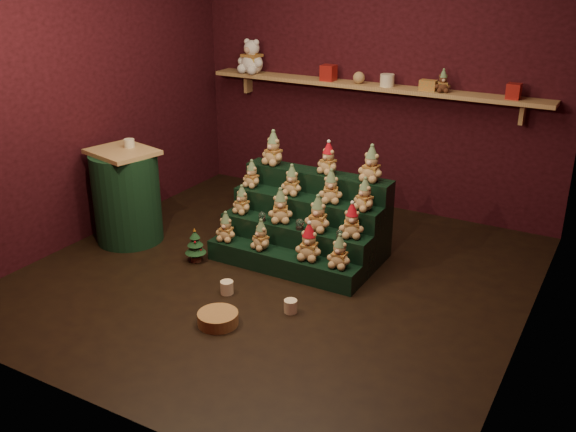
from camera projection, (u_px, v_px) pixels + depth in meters
The scene contains 41 objects.
ground at pixel (276, 275), 5.46m from camera, with size 4.00×4.00×0.00m, color black.
back_wall at pixel (376, 74), 6.58m from camera, with size 4.00×0.10×2.80m, color black.
front_wall at pixel (71, 194), 3.28m from camera, with size 4.00×0.10×2.80m, color black.
left_wall at pixel (82, 88), 5.86m from camera, with size 0.10×4.00×2.80m, color black.
right_wall at pixel (558, 151), 3.99m from camera, with size 0.10×4.00×2.80m, color black.
back_shelf at pixel (369, 87), 6.48m from camera, with size 3.60×0.26×0.24m.
riser_tier_front at pixel (282, 263), 5.48m from camera, with size 1.40×0.22×0.18m, color black.
riser_tier_midfront at pixel (294, 244), 5.63m from camera, with size 1.40×0.22×0.36m, color black.
riser_tier_midback at pixel (306, 226), 5.77m from camera, with size 1.40×0.22×0.54m, color black.
riser_tier_back at pixel (317, 209), 5.91m from camera, with size 1.40×0.22×0.72m, color black.
teddy_0 at pixel (226, 227), 5.65m from camera, with size 0.19×0.17×0.26m, color tan, non-canonical shape.
teddy_1 at pixel (261, 235), 5.48m from camera, with size 0.19×0.17×0.26m, color tan, non-canonical shape.
teddy_2 at pixel (309, 242), 5.29m from camera, with size 0.22×0.20×0.31m, color tan, non-canonical shape.
teddy_3 at pixel (340, 251), 5.16m from camera, with size 0.20×0.18×0.28m, color tan, non-canonical shape.
teddy_4 at pixel (242, 200), 5.77m from camera, with size 0.18×0.16×0.25m, color tan, non-canonical shape.
teddy_5 at pixel (281, 206), 5.57m from camera, with size 0.21×0.19×0.30m, color tan, non-canonical shape.
teddy_6 at pixel (318, 214), 5.39m from camera, with size 0.22×0.20×0.31m, color tan, non-canonical shape.
teddy_7 at pixel (352, 221), 5.27m from camera, with size 0.21×0.19×0.29m, color tan, non-canonical shape.
teddy_8 at pixel (252, 174), 5.89m from camera, with size 0.18×0.16×0.25m, color tan, non-canonical shape.
teddy_9 at pixel (292, 180), 5.69m from camera, with size 0.19×0.17×0.27m, color tan, non-canonical shape.
teddy_10 at pixel (331, 186), 5.51m from camera, with size 0.21×0.19×0.29m, color tan, non-canonical shape.
teddy_11 at pixel (365, 194), 5.35m from camera, with size 0.20×0.18×0.27m, color tan, non-canonical shape.
teddy_12 at pixel (273, 148), 5.92m from camera, with size 0.22×0.20×0.31m, color tan, non-canonical shape.
teddy_13 at pixel (328, 158), 5.68m from camera, with size 0.20×0.18×0.28m, color tan, non-canonical shape.
teddy_14 at pixel (371, 164), 5.49m from camera, with size 0.22×0.20×0.31m, color tan, non-canonical shape.
snow_globe_a at pixel (262, 216), 5.62m from camera, with size 0.06×0.06×0.08m.
snow_globe_b at pixel (300, 224), 5.45m from camera, with size 0.07×0.07×0.09m.
snow_globe_c at pixel (340, 234), 5.28m from camera, with size 0.06×0.06×0.08m.
side_table at pixel (127, 196), 5.98m from camera, with size 0.68×0.62×0.89m.
table_ornament at pixel (129, 143), 5.88m from camera, with size 0.10×0.10×0.08m, color beige.
mini_christmas_tree at pixel (195, 245), 5.65m from camera, with size 0.19×0.19×0.32m.
mug_left at pixel (227, 287), 5.15m from camera, with size 0.11×0.11×0.11m, color beige.
mug_right at pixel (291, 306), 4.88m from camera, with size 0.10×0.10×0.10m, color beige.
wicker_basket at pixel (218, 318), 4.72m from camera, with size 0.30×0.30×0.09m, color #A97144.
white_bear at pixel (252, 52), 6.98m from camera, with size 0.33×0.30×0.46m, color white, non-canonical shape.
brown_bear at pixel (443, 81), 6.05m from camera, with size 0.15×0.14×0.21m, color #4B2919, non-canonical shape.
gift_tin_red_a at pixel (329, 73), 6.62m from camera, with size 0.14×0.14×0.16m, color #A81F19.
gift_tin_cream at pixel (387, 80), 6.34m from camera, with size 0.14×0.14×0.12m, color beige.
gift_tin_red_b at pixel (514, 91), 5.78m from camera, with size 0.12×0.12×0.14m, color #A81F19.
shelf_plush_ball at pixel (359, 78), 6.47m from camera, with size 0.12×0.12×0.12m, color tan.
scarf_gift_box at pixel (428, 85), 6.15m from camera, with size 0.16×0.10×0.10m, color #D25C1D.
Camera 1 is at (2.48, -4.18, 2.53)m, focal length 40.00 mm.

